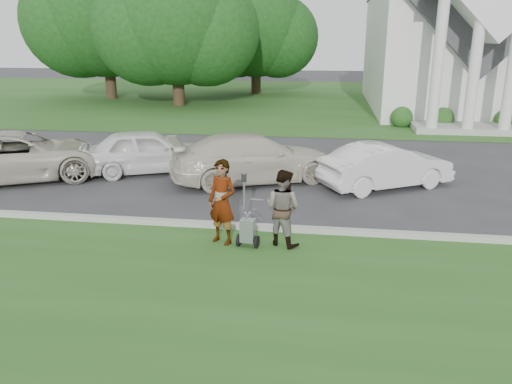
% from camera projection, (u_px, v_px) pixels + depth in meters
% --- Properties ---
extents(ground, '(120.00, 120.00, 0.00)m').
position_uv_depth(ground, '(242.00, 239.00, 11.20)').
color(ground, '#333335').
rests_on(ground, ground).
extents(grass_strip, '(80.00, 7.00, 0.01)m').
position_uv_depth(grass_strip, '(211.00, 307.00, 8.36)').
color(grass_strip, '#28561D').
rests_on(grass_strip, ground).
extents(church_lawn, '(80.00, 30.00, 0.01)m').
position_uv_depth(church_lawn, '(304.00, 99.00, 36.71)').
color(church_lawn, '#28561D').
rests_on(church_lawn, ground).
extents(curb, '(80.00, 0.18, 0.15)m').
position_uv_depth(curb, '(246.00, 227.00, 11.69)').
color(curb, '#9E9E93').
rests_on(curb, ground).
extents(church, '(9.19, 19.00, 24.10)m').
position_uv_depth(church, '(453.00, 9.00, 30.05)').
color(church, white).
rests_on(church, ground).
extents(tree_left, '(10.63, 8.40, 9.71)m').
position_uv_depth(tree_left, '(175.00, 24.00, 31.55)').
color(tree_left, '#332316').
rests_on(tree_left, ground).
extents(tree_far, '(11.64, 9.20, 10.73)m').
position_uv_depth(tree_far, '(105.00, 17.00, 35.04)').
color(tree_far, '#332316').
rests_on(tree_far, ground).
extents(tree_back, '(9.61, 7.60, 8.89)m').
position_uv_depth(tree_back, '(256.00, 32.00, 38.68)').
color(tree_back, '#332316').
rests_on(tree_back, ground).
extents(striping_cart, '(0.49, 0.95, 0.85)m').
position_uv_depth(striping_cart, '(248.00, 231.00, 10.65)').
color(striping_cart, black).
rests_on(striping_cart, ground).
extents(person_left, '(0.80, 0.69, 1.86)m').
position_uv_depth(person_left, '(222.00, 203.00, 10.69)').
color(person_left, '#999999').
rests_on(person_left, ground).
extents(person_right, '(1.01, 0.93, 1.67)m').
position_uv_depth(person_right, '(283.00, 208.00, 10.63)').
color(person_right, '#999999').
rests_on(person_right, ground).
extents(parking_meter_near, '(0.11, 0.10, 1.49)m').
position_uv_depth(parking_meter_near, '(244.00, 197.00, 11.07)').
color(parking_meter_near, '#999CA2').
rests_on(parking_meter_near, ground).
extents(car_a, '(6.03, 4.84, 1.52)m').
position_uv_depth(car_a, '(20.00, 156.00, 15.63)').
color(car_a, beige).
rests_on(car_a, ground).
extents(car_b, '(4.61, 3.29, 1.46)m').
position_uv_depth(car_b, '(148.00, 151.00, 16.47)').
color(car_b, white).
rests_on(car_b, ground).
extents(car_c, '(5.56, 4.06, 1.50)m').
position_uv_depth(car_c, '(253.00, 158.00, 15.46)').
color(car_c, beige).
rests_on(car_c, ground).
extents(car_d, '(4.19, 3.22, 1.33)m').
position_uv_depth(car_d, '(386.00, 166.00, 14.82)').
color(car_d, silver).
rests_on(car_d, ground).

